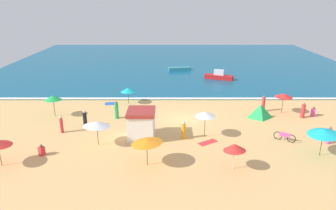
{
  "coord_description": "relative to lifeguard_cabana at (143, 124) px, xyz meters",
  "views": [
    {
      "loc": [
        -1.6,
        -28.36,
        11.42
      ],
      "look_at": [
        -1.73,
        1.95,
        0.8
      ],
      "focal_mm": 32.92,
      "sensor_mm": 36.0,
      "label": 1
    }
  ],
  "objects": [
    {
      "name": "beachgoer_5",
      "position": [
        15.74,
        4.68,
        -0.56
      ],
      "size": [
        0.56,
        0.56,
        1.58
      ],
      "color": "red",
      "rests_on": "ground_plane"
    },
    {
      "name": "lifeguard_cabana",
      "position": [
        0.0,
        0.0,
        0.0
      ],
      "size": [
        2.32,
        2.49,
        2.52
      ],
      "color": "white",
      "rests_on": "ground_plane"
    },
    {
      "name": "beachgoer_8",
      "position": [
        12.31,
        6.51,
        -0.47
      ],
      "size": [
        0.42,
        0.42,
        1.73
      ],
      "color": "red",
      "rests_on": "ground_plane"
    },
    {
      "name": "beach_umbrella_3",
      "position": [
        13.83,
        -3.18,
        0.7
      ],
      "size": [
        2.73,
        2.71,
        2.31
      ],
      "color": "#4C3823",
      "rests_on": "ground_plane"
    },
    {
      "name": "beach_umbrella_5",
      "position": [
        -9.23,
        5.1,
        0.68
      ],
      "size": [
        1.93,
        1.95,
        2.25
      ],
      "color": "#4C3823",
      "rests_on": "ground_plane"
    },
    {
      "name": "beach_towel_1",
      "position": [
        5.58,
        -0.94,
        -1.28
      ],
      "size": [
        1.8,
        1.49,
        0.01
      ],
      "color": "red",
      "rests_on": "ground_plane"
    },
    {
      "name": "ground_plane",
      "position": [
        3.85,
        4.28,
        -1.28
      ],
      "size": [
        60.0,
        60.0,
        0.0
      ],
      "primitive_type": "plane",
      "color": "#E5B26B"
    },
    {
      "name": "beachgoer_6",
      "position": [
        17.01,
        5.16,
        -0.87
      ],
      "size": [
        0.59,
        0.59,
        0.98
      ],
      "color": "#D84CA5",
      "rests_on": "ground_plane"
    },
    {
      "name": "beachgoer_7",
      "position": [
        -7.39,
        -3.09,
        -0.9
      ],
      "size": [
        0.52,
        0.52,
        0.89
      ],
      "color": "red",
      "rests_on": "ground_plane"
    },
    {
      "name": "ocean_water",
      "position": [
        3.85,
        32.28,
        -1.23
      ],
      "size": [
        60.0,
        44.0,
        0.1
      ],
      "primitive_type": "cube",
      "color": "#0F567A",
      "rests_on": "ground_plane"
    },
    {
      "name": "beach_umbrella_6",
      "position": [
        -3.44,
        -1.38,
        0.58
      ],
      "size": [
        3.08,
        3.09,
        2.18
      ],
      "color": "#4C3823",
      "rests_on": "ground_plane"
    },
    {
      "name": "beach_umbrella_4",
      "position": [
        14.13,
        5.98,
        0.65
      ],
      "size": [
        2.32,
        2.32,
        2.13
      ],
      "color": "#4C3823",
      "rests_on": "ground_plane"
    },
    {
      "name": "beachgoer_2",
      "position": [
        3.58,
        -0.16,
        -0.54
      ],
      "size": [
        0.48,
        0.48,
        1.57
      ],
      "color": "orange",
      "rests_on": "ground_plane"
    },
    {
      "name": "beachgoer_4",
      "position": [
        -7.2,
        1.08,
        -0.5
      ],
      "size": [
        0.3,
        0.3,
        1.59
      ],
      "color": "red",
      "rests_on": "ground_plane"
    },
    {
      "name": "small_boat_1",
      "position": [
        4.15,
        25.57,
        -0.93
      ],
      "size": [
        3.77,
        1.61,
        0.5
      ],
      "color": "teal",
      "rests_on": "ocean_water"
    },
    {
      "name": "beachgoer_0",
      "position": [
        -5.5,
        2.56,
        -0.54
      ],
      "size": [
        0.36,
        0.36,
        1.57
      ],
      "color": "black",
      "rests_on": "ground_plane"
    },
    {
      "name": "beach_umbrella_7",
      "position": [
        6.83,
        -5.12,
        0.42
      ],
      "size": [
        2.2,
        2.21,
        2.03
      ],
      "color": "silver",
      "rests_on": "ground_plane"
    },
    {
      "name": "beach_umbrella_1",
      "position": [
        5.42,
        0.22,
        0.81
      ],
      "size": [
        2.35,
        2.35,
        2.33
      ],
      "color": "#4C3823",
      "rests_on": "ground_plane"
    },
    {
      "name": "small_boat_0",
      "position": [
        9.69,
        19.7,
        -0.72
      ],
      "size": [
        4.19,
        2.43,
        1.4
      ],
      "color": "red",
      "rests_on": "ocean_water"
    },
    {
      "name": "beachgoer_3",
      "position": [
        -2.85,
        4.53,
        -0.45
      ],
      "size": [
        0.53,
        0.53,
        1.8
      ],
      "color": "green",
      "rests_on": "ground_plane"
    },
    {
      "name": "beachgoer_1",
      "position": [
        15.48,
        -1.1,
        -0.58
      ],
      "size": [
        0.52,
        0.52,
        1.53
      ],
      "color": "#D84CA5",
      "rests_on": "ground_plane"
    },
    {
      "name": "beach_umbrella_0",
      "position": [
        -2.22,
        9.03,
        0.34
      ],
      "size": [
        2.12,
        2.12,
        1.89
      ],
      "color": "#4C3823",
      "rests_on": "ground_plane"
    },
    {
      "name": "beach_umbrella_8",
      "position": [
        0.77,
        -4.54,
        0.6
      ],
      "size": [
        2.94,
        2.93,
        2.15
      ],
      "color": "#4C3823",
      "rests_on": "ground_plane"
    },
    {
      "name": "parked_bicycle",
      "position": [
        12.05,
        -0.6,
        -0.9
      ],
      "size": [
        1.55,
        1.06,
        0.76
      ],
      "color": "black",
      "rests_on": "ground_plane"
    },
    {
      "name": "wave_breaker_foam",
      "position": [
        3.85,
        10.58,
        -1.18
      ],
      "size": [
        57.0,
        0.7,
        0.01
      ],
      "primitive_type": "cube",
      "color": "white",
      "rests_on": "ocean_water"
    },
    {
      "name": "beach_towel_0",
      "position": [
        -4.22,
        8.98,
        -1.28
      ],
      "size": [
        1.52,
        1.2,
        0.01
      ],
      "color": "blue",
      "rests_on": "ground_plane"
    },
    {
      "name": "beach_tent",
      "position": [
        11.46,
        4.59,
        -0.57
      ],
      "size": [
        1.96,
        1.48,
        1.43
      ],
      "color": "green",
      "rests_on": "ground_plane"
    }
  ]
}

